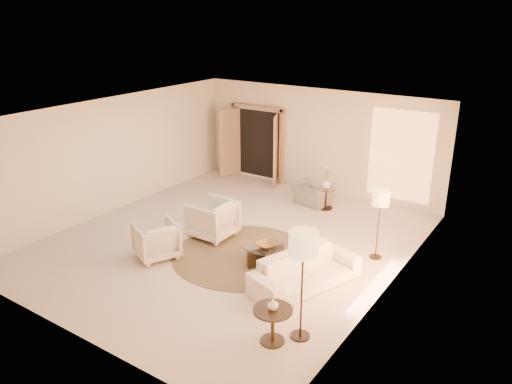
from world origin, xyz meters
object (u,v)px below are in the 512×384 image
Objects in this scene: accent_chair at (313,190)px; armchair_right at (156,238)px; floor_lamp_far at (303,249)px; side_vase at (327,184)px; floor_lamp_near at (381,201)px; end_vase at (273,304)px; coffee_table at (266,254)px; bowl at (266,245)px; side_table at (326,196)px; sofa at (305,271)px; end_table at (273,320)px; armchair_left at (212,217)px.

armchair_right is at bearing 80.58° from accent_chair.
floor_lamp_far reaches higher than side_vase.
floor_lamp_near reaches higher than end_vase.
coffee_table is at bearing 125.18° from end_vase.
floor_lamp_near is at bearing 41.59° from bowl.
accent_chair is 3.48m from coffee_table.
coffee_table is 4.96× the size of side_vase.
side_table reaches higher than coffee_table.
floor_lamp_near is at bearing 85.20° from end_vase.
side_table is (-1.36, 3.58, 0.03)m from sofa.
accent_chair is 0.42m from side_table.
armchair_right reaches higher than bowl.
accent_chair is at bearing 102.60° from bowl.
accent_chair is 0.74× the size of coffee_table.
accent_chair is at bearing 111.84° from end_table.
end_vase is at bearing -147.46° from sofa.
end_vase reaches higher than bowl.
end_table is (3.42, -1.04, -0.02)m from armchair_right.
armchair_right is at bearing 163.11° from end_table.
sofa is 1.79m from end_vase.
side_table is 5.49m from floor_lamp_far.
armchair_left is 3.18m from side_vase.
floor_lamp_far is at bearing 58.85° from armchair_left.
floor_lamp_far is at bearing 122.82° from accent_chair.
floor_lamp_near is (0.67, 1.76, 0.93)m from sofa.
side_vase reaches higher than bowl.
floor_lamp_far is 5.43m from side_vase.
armchair_left reaches higher than side_table.
armchair_left reaches higher than coffee_table.
accent_chair is 5.79m from end_table.
end_table reaches higher than side_table.
accent_chair is 5.80m from end_vase.
side_vase is (0.41, -0.08, 0.29)m from accent_chair.
end_table is at bearing -71.80° from side_vase.
floor_lamp_far reaches higher than armchair_left.
side_table is at bearing 108.20° from end_table.
accent_chair is 0.59× the size of floor_lamp_near.
bowl is (-1.69, 1.64, -1.08)m from floor_lamp_far.
end_vase is (0.38, -1.71, 0.35)m from sofa.
sofa is 1.18× the size of floor_lamp_far.
end_table is 5.58m from side_table.
end_table is at bearing -54.82° from coffee_table.
sofa is 8.99× the size of side_vase.
coffee_table is (2.03, 0.94, -0.17)m from armchair_right.
side_table is 5.59m from end_vase.
armchair_right is 0.95× the size of accent_chair.
side_vase is at bearing 138.14° from floor_lamp_near.
floor_lamp_near reaches higher than armchair_right.
end_vase reaches higher than sofa.
side_table is at bearing 138.14° from floor_lamp_near.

